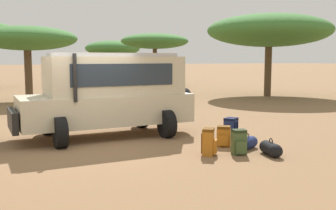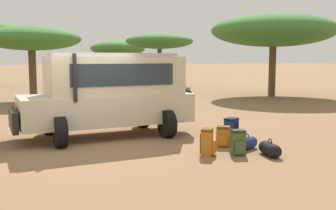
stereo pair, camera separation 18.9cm
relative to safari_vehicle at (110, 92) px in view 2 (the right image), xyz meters
The scene contains 12 objects.
ground_plane 1.94m from the safari_vehicle, 122.22° to the right, with size 320.00×320.00×0.00m, color olive.
safari_vehicle is the anchor object (origin of this frame).
backpack_beside_front_wheel 4.24m from the safari_vehicle, 58.75° to the right, with size 0.38×0.41×0.60m.
backpack_cluster_center 3.71m from the safari_vehicle, 66.35° to the right, with size 0.44×0.44×0.64m.
backpack_near_rear_wheel 3.63m from the safari_vehicle, 48.71° to the right, with size 0.45×0.45×0.53m.
backpack_outermost 3.69m from the safari_vehicle, 29.60° to the right, with size 0.49×0.50×0.58m.
duffel_bag_low_black_case 4.92m from the safari_vehicle, 54.83° to the right, with size 0.41×0.81×0.42m.
duffel_bag_soft_canvas 4.27m from the safari_vehicle, 49.83° to the right, with size 0.72×0.47×0.41m.
acacia_tree_centre_back 11.72m from the safari_vehicle, 95.46° to the left, with size 5.36×4.92×4.03m.
acacia_tree_right_mid 30.07m from the safari_vehicle, 72.56° to the left, with size 5.70×5.31×4.18m.
acacia_tree_far_right 22.75m from the safari_vehicle, 63.34° to the left, with size 5.85×5.48×4.46m.
acacia_tree_distant_right 15.16m from the safari_vehicle, 33.02° to the left, with size 7.55×7.37×4.97m.
Camera 2 is at (-2.37, -9.98, 2.27)m, focal length 42.00 mm.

